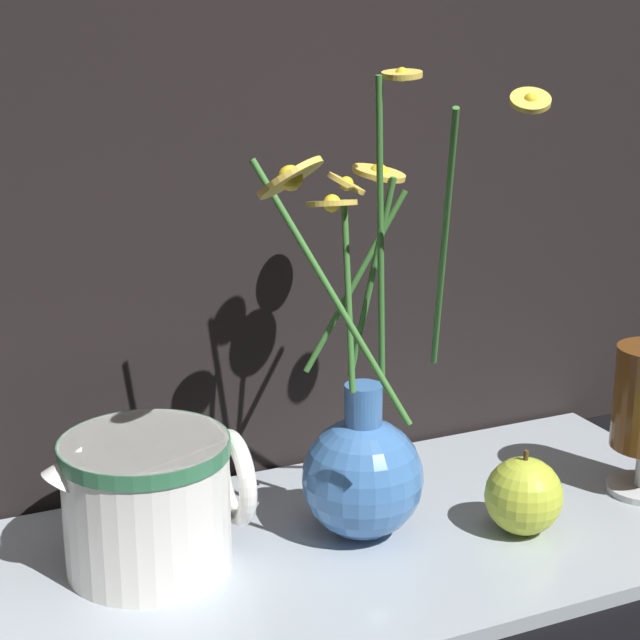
# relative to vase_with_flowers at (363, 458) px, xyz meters

# --- Properties ---
(ground_plane) EXTENTS (6.00, 6.00, 0.00)m
(ground_plane) POSITION_rel_vase_with_flowers_xyz_m (-0.06, -0.01, -0.08)
(ground_plane) COLOR black
(shelf) EXTENTS (0.77, 0.31, 0.01)m
(shelf) POSITION_rel_vase_with_flowers_xyz_m (-0.06, -0.01, -0.07)
(shelf) COLOR #9EA8B2
(shelf) RESTS_ON ground_plane
(vase_with_flowers) EXTENTS (0.25, 0.21, 0.37)m
(vase_with_flowers) POSITION_rel_vase_with_flowers_xyz_m (0.00, 0.00, 0.00)
(vase_with_flowers) COLOR #3F72B7
(vase_with_flowers) RESTS_ON shelf
(ceramic_pitcher) EXTENTS (0.15, 0.13, 0.12)m
(ceramic_pitcher) POSITION_rel_vase_with_flowers_xyz_m (-0.17, 0.02, -0.01)
(ceramic_pitcher) COLOR white
(ceramic_pitcher) RESTS_ON shelf
(orange_fruit) EXTENTS (0.06, 0.06, 0.07)m
(orange_fruit) POSITION_rel_vase_with_flowers_xyz_m (0.12, -0.05, -0.04)
(orange_fruit) COLOR #B7C638
(orange_fruit) RESTS_ON shelf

